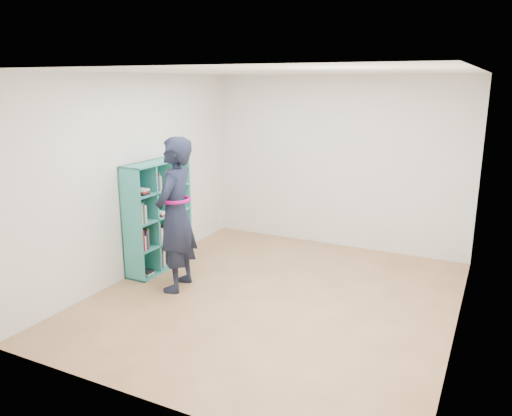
% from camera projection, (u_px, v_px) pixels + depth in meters
% --- Properties ---
extents(floor, '(4.50, 4.50, 0.00)m').
position_uv_depth(floor, '(275.00, 298.00, 5.93)').
color(floor, olive).
rests_on(floor, ground).
extents(ceiling, '(4.50, 4.50, 0.00)m').
position_uv_depth(ceiling, '(277.00, 71.00, 5.28)').
color(ceiling, white).
rests_on(ceiling, wall_back).
extents(wall_left, '(0.02, 4.50, 2.60)m').
position_uv_depth(wall_left, '(135.00, 176.00, 6.47)').
color(wall_left, beige).
rests_on(wall_left, floor).
extents(wall_right, '(0.02, 4.50, 2.60)m').
position_uv_depth(wall_right, '(468.00, 211.00, 4.74)').
color(wall_right, beige).
rests_on(wall_right, floor).
extents(wall_back, '(4.00, 0.02, 2.60)m').
position_uv_depth(wall_back, '(337.00, 163.00, 7.56)').
color(wall_back, beige).
rests_on(wall_back, floor).
extents(wall_front, '(4.00, 0.02, 2.60)m').
position_uv_depth(wall_front, '(150.00, 250.00, 3.65)').
color(wall_front, beige).
rests_on(wall_front, floor).
extents(bookshelf, '(0.32, 1.11, 1.48)m').
position_uv_depth(bookshelf, '(157.00, 216.00, 6.73)').
color(bookshelf, teal).
rests_on(bookshelf, floor).
extents(person, '(0.58, 0.76, 1.88)m').
position_uv_depth(person, '(176.00, 215.00, 5.98)').
color(person, black).
rests_on(person, floor).
extents(smartphone, '(0.04, 0.08, 0.13)m').
position_uv_depth(smartphone, '(167.00, 203.00, 6.07)').
color(smartphone, silver).
rests_on(smartphone, person).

